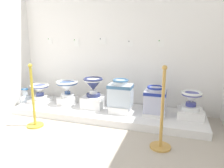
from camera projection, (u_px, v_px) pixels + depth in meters
The scene contains 23 objects.
ground_plane at pixel (66, 160), 2.41m from camera, with size 5.85×5.42×0.02m, color #B2A899.
wall_back at pixel (115, 26), 3.86m from camera, with size 4.05×0.06×3.16m, color white.
display_platform at pixel (106, 112), 3.72m from camera, with size 3.36×0.92×0.12m, color white.
plinth_block_slender_white at pixel (40, 100), 4.14m from camera, with size 0.36×0.34×0.06m, color white.
antique_toilet_slender_white at pixel (40, 89), 4.09m from camera, with size 0.36×0.36×0.30m.
plinth_block_tall_cobalt at pixel (68, 100), 4.00m from camera, with size 0.29×0.33×0.15m, color white.
antique_toilet_tall_cobalt at pixel (67, 86), 3.94m from camera, with size 0.41×0.41×0.31m.
plinth_block_broad_patterned at pixel (94, 102), 3.81m from camera, with size 0.38×0.38×0.21m, color white.
antique_toilet_broad_patterned at pixel (93, 85), 3.74m from camera, with size 0.35×0.35×0.34m.
plinth_block_squat_floral at pixel (120, 109), 3.56m from camera, with size 0.34×0.30×0.12m, color white.
antique_toilet_squat_floral at pixel (120, 92), 3.49m from camera, with size 0.41×0.27×0.46m.
plinth_block_central_ornate at pixel (154, 113), 3.47m from camera, with size 0.34×0.36×0.05m, color white.
antique_toilet_central_ornate at pixel (155, 99), 3.41m from camera, with size 0.35×0.31×0.44m.
plinth_block_pale_glazed at pixel (190, 113), 3.32m from camera, with size 0.40×0.36×0.13m, color white.
antique_toilet_pale_glazed at pixel (191, 99), 3.27m from camera, with size 0.33×0.33×0.30m.
info_placard_first at pixel (50, 41), 4.31m from camera, with size 0.10×0.01×0.13m.
info_placard_second at pixel (76, 42), 4.13m from camera, with size 0.11×0.01×0.15m.
info_placard_third at pixel (103, 41), 3.96m from camera, with size 0.14×0.01×0.12m.
info_placard_fourth at pixel (130, 43), 3.81m from camera, with size 0.09×0.01×0.11m.
info_placard_fifth at pixel (161, 43), 3.64m from camera, with size 0.10×0.01×0.14m.
decorative_vase_corner at pixel (26, 99), 4.20m from camera, with size 0.24×0.24×0.37m.
stanchion_post_near_left at pixel (34, 108), 3.24m from camera, with size 0.26×0.26×1.00m.
stanchion_post_near_right at pixel (161, 125), 2.59m from camera, with size 0.27×0.27×1.06m.
Camera 1 is at (3.09, -1.18, 1.38)m, focal length 33.25 mm.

